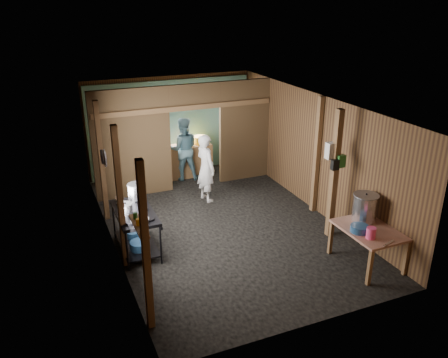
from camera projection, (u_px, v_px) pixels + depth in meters
name	position (u px, v px, depth m)	size (l,w,h in m)	color
floor	(220.00, 224.00, 9.77)	(4.50, 7.00, 0.00)	black
ceiling	(220.00, 103.00, 8.80)	(4.50, 7.00, 0.00)	#404040
wall_back	(170.00, 125.00, 12.28)	(4.50, 0.00, 2.60)	brown
wall_front	(317.00, 248.00, 6.29)	(4.50, 0.00, 2.60)	brown
wall_left	(108.00, 183.00, 8.47)	(0.00, 7.00, 2.60)	brown
wall_right	(314.00, 153.00, 10.09)	(0.00, 7.00, 2.60)	brown
partition_left	(132.00, 144.00, 10.69)	(1.85, 0.10, 2.60)	brown
partition_right	(244.00, 131.00, 11.73)	(1.35, 0.10, 2.60)	brown
partition_header	(195.00, 96.00, 10.88)	(1.30, 0.10, 0.60)	brown
turquoise_panel	(171.00, 127.00, 12.24)	(4.40, 0.06, 2.50)	#6B9A92
back_counter	(189.00, 160.00, 12.24)	(1.20, 0.50, 0.85)	brown
wall_clock	(180.00, 103.00, 12.06)	(0.20, 0.20, 0.03)	silver
post_left_a	(146.00, 249.00, 6.28)	(0.10, 0.12, 2.60)	brown
post_left_b	(120.00, 199.00, 7.81)	(0.10, 0.12, 2.60)	brown
post_left_c	(102.00, 162.00, 9.52)	(0.10, 0.12, 2.60)	brown
post_right	(317.00, 156.00, 9.90)	(0.10, 0.12, 2.60)	brown
post_free	(334.00, 175.00, 8.84)	(0.12, 0.12, 2.60)	brown
cross_beam	(186.00, 108.00, 10.84)	(4.40, 0.12, 0.12)	brown
pan_lid_big	(105.00, 158.00, 8.70)	(0.34, 0.34, 0.03)	gray
pan_lid_small	(102.00, 157.00, 9.08)	(0.30, 0.30, 0.03)	black
wall_shelf	(139.00, 226.00, 6.68)	(0.14, 0.80, 0.03)	brown
jar_white	(143.00, 230.00, 6.44)	(0.07, 0.07, 0.10)	silver
jar_yellow	(139.00, 222.00, 6.65)	(0.08, 0.08, 0.10)	#F6A214
jar_green	(135.00, 216.00, 6.84)	(0.06, 0.06, 0.10)	#226723
bag_white	(332.00, 151.00, 8.71)	(0.22, 0.15, 0.32)	silver
bag_green	(341.00, 161.00, 8.70)	(0.16, 0.12, 0.24)	#226723
bag_black	(335.00, 165.00, 8.65)	(0.14, 0.10, 0.20)	black
gas_range	(136.00, 231.00, 8.60)	(0.72, 1.39, 0.82)	black
prep_table	(367.00, 246.00, 8.19)	(0.86, 1.19, 0.70)	#B47059
stove_pot_large	(137.00, 192.00, 8.89)	(0.34, 0.34, 0.35)	silver
stove_pot_med	(125.00, 210.00, 8.30)	(0.27, 0.27, 0.23)	silver
stove_saucepan	(119.00, 199.00, 8.82)	(0.15, 0.15, 0.10)	silver
frying_pan	(140.00, 220.00, 8.05)	(0.33, 0.55, 0.07)	gray
blue_tub_front	(140.00, 245.00, 8.46)	(0.36, 0.36, 0.15)	navy
blue_tub_back	(134.00, 234.00, 8.89)	(0.32, 0.32, 0.13)	navy
stock_pot	(365.00, 208.00, 8.29)	(0.46, 0.46, 0.53)	silver
wash_basin	(359.00, 229.00, 7.95)	(0.32, 0.32, 0.12)	navy
pink_bucket	(371.00, 233.00, 7.72)	(0.16, 0.16, 0.20)	#FD4584
knife	(389.00, 243.00, 7.59)	(0.30, 0.04, 0.01)	silver
yellow_tub	(200.00, 140.00, 12.17)	(0.37, 0.37, 0.20)	#F6A214
red_cup	(181.00, 143.00, 11.98)	(0.13, 0.13, 0.15)	red
cook	(206.00, 168.00, 10.61)	(0.59, 0.38, 1.61)	silver
worker_back	(183.00, 149.00, 11.85)	(0.80, 0.63, 1.65)	slate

